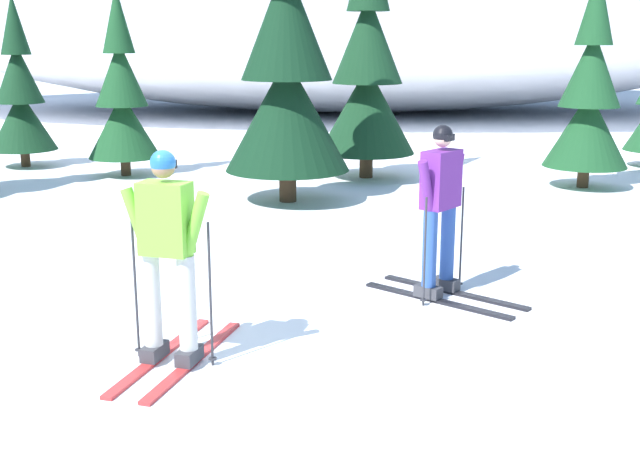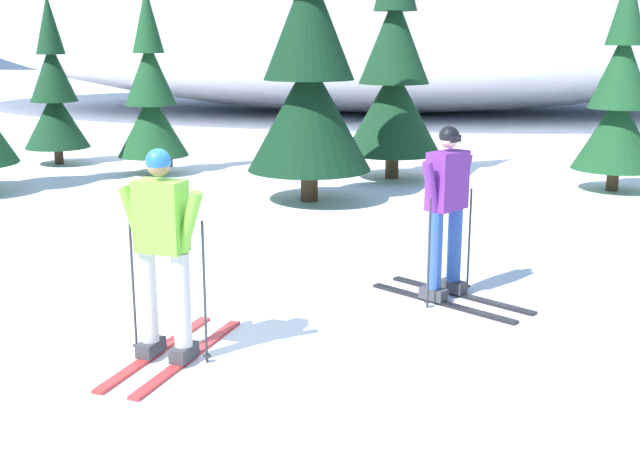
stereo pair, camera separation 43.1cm
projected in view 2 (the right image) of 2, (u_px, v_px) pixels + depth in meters
name	position (u px, v px, depth m)	size (l,w,h in m)	color
ground_plane	(233.00, 340.00, 7.14)	(120.00, 120.00, 0.00)	white
skier_purple_jacket	(447.00, 209.00, 8.06)	(1.66, 1.42, 1.81)	black
skier_lime_jacket	(163.00, 252.00, 6.48)	(0.83, 1.81, 1.80)	red
pine_tree_left	(54.00, 95.00, 16.80)	(1.38, 1.38, 3.56)	#47301E
pine_tree_center_left	(151.00, 97.00, 15.57)	(1.41, 1.41, 3.64)	#47301E
pine_tree_center	(309.00, 66.00, 12.71)	(2.05, 2.05, 5.31)	#47301E
pine_tree_center_right	(394.00, 73.00, 14.95)	(1.86, 1.86, 4.82)	#47301E
pine_tree_right	(620.00, 99.00, 13.77)	(1.50, 1.50, 3.89)	#47301E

